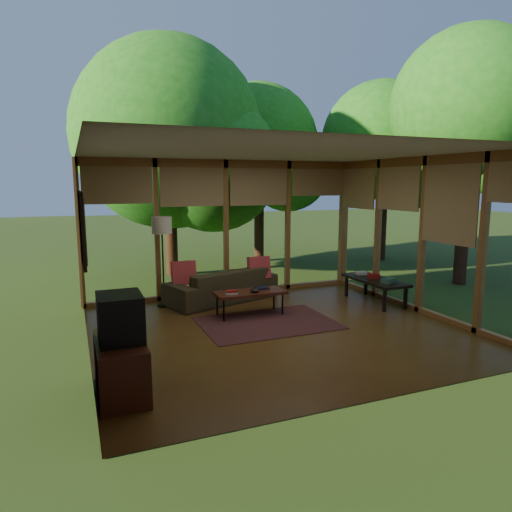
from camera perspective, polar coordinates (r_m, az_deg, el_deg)
name	(u,v)px	position (r m, az deg, el deg)	size (l,w,h in m)	color
floor	(278,330)	(7.16, 2.73, -9.20)	(5.50, 5.50, 0.00)	brown
ceiling	(279,152)	(6.82, 2.91, 12.89)	(5.50, 5.50, 0.00)	white
wall_left	(83,254)	(6.23, -20.77, 0.22)	(0.04, 5.00, 2.70)	beige
wall_front	(383,274)	(4.74, 15.64, -2.17)	(5.50, 0.04, 2.70)	beige
window_wall_back	(226,228)	(9.17, -3.78, 3.47)	(5.50, 0.12, 2.70)	#97612F
window_wall_right	(423,236)	(8.39, 20.13, 2.41)	(0.12, 5.00, 2.70)	#97612F
exterior_lawn	(380,243)	(18.00, 15.27, 1.59)	(40.00, 40.00, 0.00)	#304A1B
tree_nw	(168,134)	(11.39, -10.93, 14.69)	(4.48, 4.48, 5.63)	#361E13
tree_ne	(258,144)	(13.29, 0.25, 13.79)	(3.37, 3.37, 5.03)	#361E13
tree_se	(468,106)	(11.14, 25.01, 16.60)	(3.25, 3.25, 5.50)	#361E13
tree_far	(381,141)	(13.83, 15.33, 13.64)	(3.35, 3.35, 5.10)	#361E13
rug	(267,323)	(7.48, 1.43, -8.34)	(2.14, 1.52, 0.01)	maroon
sofa	(222,285)	(8.79, -4.28, -3.61)	(2.17, 0.85, 0.63)	#3D341E
pillow_left	(184,274)	(8.49, -9.03, -2.19)	(0.44, 0.15, 0.44)	maroon
pillow_right	(259,268)	(8.94, 0.38, -1.53)	(0.44, 0.15, 0.44)	maroon
ct_book_lower	(231,293)	(7.62, -3.09, -4.64)	(0.20, 0.15, 0.03)	beige
ct_book_upper	(231,291)	(7.61, -3.09, -4.42)	(0.18, 0.13, 0.03)	maroon
ct_book_side	(262,288)	(7.94, 0.71, -4.04)	(0.22, 0.17, 0.03)	black
ct_bowl	(255,290)	(7.70, -0.14, -4.31)	(0.16, 0.16, 0.07)	black
media_cabinet	(121,367)	(5.23, -16.55, -13.18)	(0.50, 1.00, 0.60)	#4F2215
television	(120,317)	(5.05, -16.61, -7.37)	(0.45, 0.55, 0.50)	black
console_book_a	(389,281)	(8.61, 16.25, -2.99)	(0.24, 0.17, 0.09)	#305548
console_book_b	(373,276)	(8.96, 14.47, -2.43)	(0.21, 0.15, 0.09)	maroon
console_book_c	(361,273)	(9.28, 13.00, -2.09)	(0.20, 0.15, 0.06)	beige
floor_lamp	(162,230)	(8.38, -11.68, 3.15)	(0.36, 0.36, 1.65)	black
coffee_table	(250,293)	(7.79, -0.76, -4.68)	(1.20, 0.50, 0.43)	#4F2215
side_console	(375,281)	(8.94, 14.64, -3.06)	(0.60, 1.40, 0.46)	black
wall_painting	(82,228)	(7.60, -20.87, 3.24)	(0.06, 1.35, 1.15)	black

